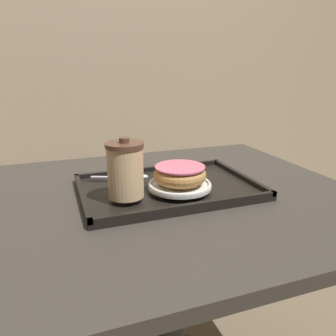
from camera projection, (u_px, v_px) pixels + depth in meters
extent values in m
cube|color=tan|center=(98.00, 32.00, 1.71)|extent=(8.00, 0.05, 2.40)
cube|color=#38332D|center=(172.00, 197.00, 0.87)|extent=(0.96, 0.84, 0.03)
cylinder|color=#333338|center=(172.00, 308.00, 0.98)|extent=(0.08, 0.08, 0.68)
cube|color=black|center=(168.00, 189.00, 0.87)|extent=(0.46, 0.31, 0.01)
cube|color=black|center=(191.00, 206.00, 0.73)|extent=(0.46, 0.01, 0.01)
cube|color=black|center=(151.00, 169.00, 1.00)|extent=(0.46, 0.01, 0.01)
cube|color=black|center=(82.00, 195.00, 0.79)|extent=(0.01, 0.31, 0.01)
cube|color=black|center=(241.00, 175.00, 0.94)|extent=(0.01, 0.31, 0.01)
cylinder|color=#E0B784|center=(126.00, 172.00, 0.76)|extent=(0.08, 0.08, 0.12)
cylinder|color=brown|center=(124.00, 145.00, 0.74)|extent=(0.09, 0.09, 0.01)
cylinder|color=brown|center=(124.00, 140.00, 0.73)|extent=(0.02, 0.02, 0.01)
cylinder|color=white|center=(180.00, 186.00, 0.83)|extent=(0.16, 0.16, 0.01)
torus|color=white|center=(180.00, 184.00, 0.83)|extent=(0.16, 0.16, 0.01)
torus|color=tan|center=(180.00, 175.00, 0.82)|extent=(0.13, 0.13, 0.04)
cylinder|color=#DB6684|center=(180.00, 167.00, 0.81)|extent=(0.13, 0.13, 0.00)
ellipsoid|color=silver|center=(142.00, 176.00, 0.89)|extent=(0.04, 0.03, 0.01)
cube|color=silver|center=(113.00, 177.00, 0.90)|extent=(0.12, 0.06, 0.00)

